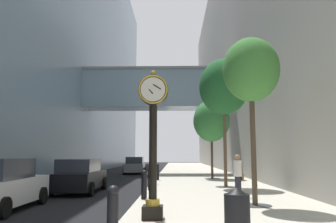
% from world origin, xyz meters
% --- Properties ---
extents(ground_plane, '(110.00, 110.00, 0.00)m').
position_xyz_m(ground_plane, '(0.00, 27.00, 0.00)').
color(ground_plane, black).
rests_on(ground_plane, ground).
extents(sidewalk_right, '(6.84, 80.00, 0.14)m').
position_xyz_m(sidewalk_right, '(3.42, 30.00, 0.07)').
color(sidewalk_right, beige).
rests_on(sidewalk_right, ground).
extents(building_block_left, '(23.44, 80.00, 32.02)m').
position_xyz_m(building_block_left, '(-11.71, 29.99, 15.95)').
color(building_block_left, '#758EA8').
rests_on(building_block_left, ground).
extents(building_block_right, '(9.00, 80.00, 26.79)m').
position_xyz_m(building_block_right, '(11.34, 30.00, 13.40)').
color(building_block_right, gray).
rests_on(building_block_right, ground).
extents(street_clock, '(0.84, 0.55, 4.09)m').
position_xyz_m(street_clock, '(0.87, 5.15, 2.38)').
color(street_clock, black).
rests_on(street_clock, sidewalk_right).
extents(bollard_nearest, '(0.24, 0.24, 1.12)m').
position_xyz_m(bollard_nearest, '(0.26, 2.56, 0.73)').
color(bollard_nearest, black).
rests_on(bollard_nearest, sidewalk_right).
extents(bollard_third, '(0.24, 0.24, 1.12)m').
position_xyz_m(bollard_third, '(0.26, 9.22, 0.73)').
color(bollard_third, black).
rests_on(bollard_third, sidewalk_right).
extents(bollard_fourth, '(0.24, 0.24, 1.12)m').
position_xyz_m(bollard_fourth, '(0.26, 12.55, 0.73)').
color(bollard_fourth, black).
rests_on(bollard_fourth, sidewalk_right).
extents(bollard_fifth, '(0.24, 0.24, 1.12)m').
position_xyz_m(bollard_fifth, '(0.26, 15.87, 0.73)').
color(bollard_fifth, black).
rests_on(bollard_fifth, sidewalk_right).
extents(bollard_sixth, '(0.24, 0.24, 1.12)m').
position_xyz_m(bollard_sixth, '(0.26, 19.20, 0.73)').
color(bollard_sixth, black).
rests_on(bollard_sixth, sidewalk_right).
extents(street_tree_near, '(2.01, 2.01, 5.88)m').
position_xyz_m(street_tree_near, '(4.19, 7.61, 4.82)').
color(street_tree_near, '#333335').
rests_on(street_tree_near, sidewalk_right).
extents(street_tree_mid_near, '(2.72, 2.72, 7.03)m').
position_xyz_m(street_tree_mid_near, '(4.19, 14.22, 5.58)').
color(street_tree_mid_near, '#333335').
rests_on(street_tree_mid_near, sidewalk_right).
extents(street_tree_mid_far, '(2.69, 2.69, 5.78)m').
position_xyz_m(street_tree_mid_far, '(4.19, 20.82, 4.35)').
color(street_tree_mid_far, '#333335').
rests_on(street_tree_mid_far, sidewalk_right).
extents(trash_bin, '(0.53, 0.53, 1.05)m').
position_xyz_m(trash_bin, '(2.73, 2.91, 0.68)').
color(trash_bin, black).
rests_on(trash_bin, sidewalk_right).
extents(pedestrian_walking, '(0.51, 0.50, 1.73)m').
position_xyz_m(pedestrian_walking, '(4.10, 10.13, 1.06)').
color(pedestrian_walking, '#23232D').
rests_on(pedestrian_walking, sidewalk_right).
extents(car_black_near, '(2.14, 4.65, 1.64)m').
position_xyz_m(car_black_near, '(-3.26, 12.67, 0.80)').
color(car_black_near, black).
rests_on(car_black_near, ground).
extents(car_grey_mid, '(2.16, 4.27, 1.65)m').
position_xyz_m(car_grey_mid, '(-2.50, 29.29, 0.80)').
color(car_grey_mid, slate).
rests_on(car_grey_mid, ground).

